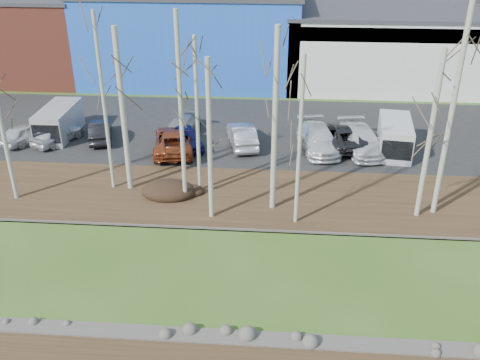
# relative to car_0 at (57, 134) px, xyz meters

# --- Properties ---
(dirt_strip) EXTENTS (80.00, 1.80, 0.03)m
(dirt_strip) POSITION_rel_car_0_xyz_m (13.07, -19.20, -0.80)
(dirt_strip) COLOR #382616
(dirt_strip) RESTS_ON ground
(near_bank_rocks) EXTENTS (80.00, 0.80, 0.50)m
(near_bank_rocks) POSITION_rel_car_0_xyz_m (13.07, -18.20, -0.82)
(near_bank_rocks) COLOR #47423D
(near_bank_rocks) RESTS_ON ground
(river) EXTENTS (80.00, 8.00, 0.90)m
(river) POSITION_rel_car_0_xyz_m (13.07, -14.10, -0.82)
(river) COLOR #141B31
(river) RESTS_ON ground
(far_bank_rocks) EXTENTS (80.00, 0.80, 0.46)m
(far_bank_rocks) POSITION_rel_car_0_xyz_m (13.07, -10.00, -0.82)
(far_bank_rocks) COLOR #47423D
(far_bank_rocks) RESTS_ON ground
(far_bank) EXTENTS (80.00, 7.00, 0.15)m
(far_bank) POSITION_rel_car_0_xyz_m (13.07, -6.80, -0.74)
(far_bank) COLOR #382616
(far_bank) RESTS_ON ground
(parking_lot) EXTENTS (80.00, 14.00, 0.14)m
(parking_lot) POSITION_rel_car_0_xyz_m (13.07, 3.70, -0.75)
(parking_lot) COLOR black
(parking_lot) RESTS_ON ground
(building_brick) EXTENTS (16.32, 12.24, 7.80)m
(building_brick) POSITION_rel_car_0_xyz_m (-10.93, 17.70, 3.09)
(building_brick) COLOR brown
(building_brick) RESTS_ON ground
(building_blue) EXTENTS (20.40, 12.24, 8.30)m
(building_blue) POSITION_rel_car_0_xyz_m (7.07, 17.70, 3.34)
(building_blue) COLOR blue
(building_blue) RESTS_ON ground
(building_white) EXTENTS (18.36, 12.24, 6.80)m
(building_white) POSITION_rel_car_0_xyz_m (25.07, 17.68, 2.60)
(building_white) COLOR silver
(building_white) RESTS_ON ground
(dirt_mound) EXTENTS (3.14, 2.21, 0.61)m
(dirt_mound) POSITION_rel_car_0_xyz_m (9.32, -7.06, -0.36)
(dirt_mound) COLOR black
(dirt_mound) RESTS_ON far_bank
(birch_0) EXTENTS (0.24, 0.24, 9.15)m
(birch_0) POSITION_rel_car_0_xyz_m (0.72, -8.07, 3.91)
(birch_0) COLOR beige
(birch_0) RESTS_ON far_bank
(birch_1) EXTENTS (0.20, 0.20, 10.16)m
(birch_1) POSITION_rel_car_0_xyz_m (5.88, -6.35, 4.41)
(birch_1) COLOR beige
(birch_1) RESTS_ON far_bank
(birch_2) EXTENTS (0.31, 0.31, 9.38)m
(birch_2) POSITION_rel_car_0_xyz_m (6.90, -6.36, 4.02)
(birch_2) COLOR beige
(birch_2) RESTS_ON far_bank
(birch_3) EXTENTS (0.24, 0.24, 10.46)m
(birch_3) POSITION_rel_car_0_xyz_m (10.39, -7.56, 4.56)
(birch_3) COLOR beige
(birch_3) RESTS_ON far_bank
(birch_4) EXTENTS (0.26, 0.26, 8.58)m
(birch_4) POSITION_rel_car_0_xyz_m (12.10, -9.27, 3.63)
(birch_4) COLOR beige
(birch_4) RESTS_ON far_bank
(birch_5) EXTENTS (0.21, 0.21, 8.97)m
(birch_5) POSITION_rel_car_0_xyz_m (11.03, -6.30, 3.82)
(birch_5) COLOR beige
(birch_5) RESTS_ON far_bank
(birch_6) EXTENTS (0.20, 0.20, 8.86)m
(birch_6) POSITION_rel_car_0_xyz_m (16.57, -9.48, 3.76)
(birch_6) COLOR beige
(birch_6) RESTS_ON far_bank
(birch_7) EXTENTS (0.29, 0.29, 9.87)m
(birch_7) POSITION_rel_car_0_xyz_m (15.32, -8.05, 4.27)
(birch_7) COLOR beige
(birch_7) RESTS_ON far_bank
(birch_8) EXTENTS (0.27, 0.27, 8.98)m
(birch_8) POSITION_rel_car_0_xyz_m (23.10, -8.30, 3.82)
(birch_8) COLOR beige
(birch_8) RESTS_ON far_bank
(birch_9) EXTENTS (0.27, 0.27, 11.64)m
(birch_9) POSITION_rel_car_0_xyz_m (24.07, -7.89, 5.15)
(birch_9) COLOR beige
(birch_9) RESTS_ON far_bank
(car_0) EXTENTS (3.12, 4.27, 1.35)m
(car_0) POSITION_rel_car_0_xyz_m (0.00, 0.00, 0.00)
(car_0) COLOR silver
(car_0) RESTS_ON parking_lot
(car_1) EXTENTS (2.62, 4.50, 1.40)m
(car_1) POSITION_rel_car_0_xyz_m (2.87, 0.80, 0.02)
(car_1) COLOR black
(car_1) RESTS_ON parking_lot
(car_2) EXTENTS (3.43, 5.89, 1.54)m
(car_2) POSITION_rel_car_0_xyz_m (8.46, -0.80, 0.09)
(car_2) COLOR #97411F
(car_2) RESTS_ON parking_lot
(car_3) EXTENTS (2.88, 4.84, 1.32)m
(car_3) POSITION_rel_car_0_xyz_m (8.46, 1.92, -0.02)
(car_3) COLOR gray
(car_3) RESTS_ON parking_lot
(car_4) EXTENTS (3.19, 4.38, 1.39)m
(car_4) POSITION_rel_car_0_xyz_m (9.23, -0.05, 0.02)
(car_4) COLOR #121244
(car_4) RESTS_ON parking_lot
(car_5) EXTENTS (2.62, 4.86, 1.52)m
(car_5) POSITION_rel_car_0_xyz_m (13.01, 0.50, 0.08)
(car_5) COLOR #BBBBBE
(car_5) RESTS_ON parking_lot
(car_6) EXTENTS (3.53, 5.85, 1.52)m
(car_6) POSITION_rel_car_0_xyz_m (19.90, 1.00, 0.08)
(car_6) COLOR #232326
(car_6) RESTS_ON parking_lot
(car_7) EXTENTS (3.19, 5.80, 1.59)m
(car_7) POSITION_rel_car_0_xyz_m (18.21, 0.24, 0.12)
(car_7) COLOR silver
(car_7) RESTS_ON parking_lot
(car_8) EXTENTS (3.12, 4.27, 1.35)m
(car_8) POSITION_rel_car_0_xyz_m (-2.23, 0.00, 0.00)
(car_8) COLOR silver
(car_8) RESTS_ON parking_lot
(car_9) EXTENTS (3.19, 5.80, 1.59)m
(car_9) POSITION_rel_car_0_xyz_m (21.11, 0.24, 0.12)
(car_9) COLOR silver
(car_9) RESTS_ON parking_lot
(van_white) EXTENTS (2.58, 5.06, 2.12)m
(van_white) POSITION_rel_car_0_xyz_m (23.32, 0.13, 0.39)
(van_white) COLOR white
(van_white) RESTS_ON parking_lot
(van_grey) EXTENTS (2.13, 4.94, 2.14)m
(van_grey) POSITION_rel_car_0_xyz_m (-0.29, 1.10, 0.40)
(van_grey) COLOR #B5B7B9
(van_grey) RESTS_ON parking_lot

